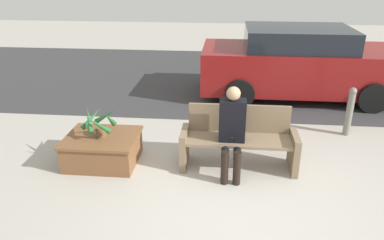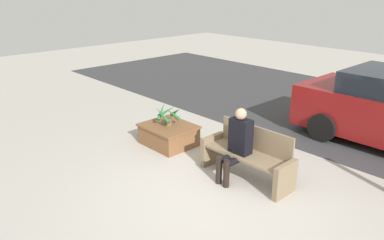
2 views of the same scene
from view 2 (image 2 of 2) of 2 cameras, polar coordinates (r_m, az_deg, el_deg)
ground_plane at (r=6.04m, az=2.90°, el=-11.39°), size 30.00×30.00×0.00m
road_surface at (r=10.41m, az=24.65°, el=0.57°), size 20.00×6.00×0.01m
bench at (r=6.44m, az=8.58°, el=-5.31°), size 1.66×0.54×0.88m
person_seated at (r=6.26m, az=6.87°, el=-3.36°), size 0.37×0.58×1.25m
planter_box at (r=7.74m, az=-3.57°, el=-2.15°), size 1.05×0.89×0.42m
potted_plant at (r=7.60m, az=-3.69°, el=0.83°), size 0.52×0.52×0.45m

